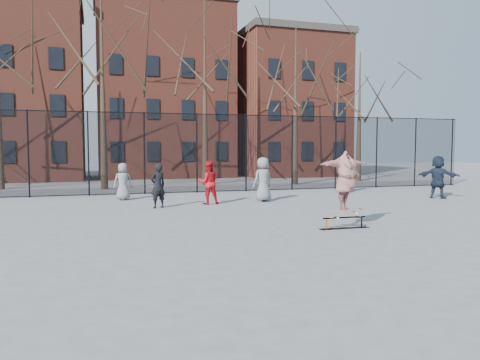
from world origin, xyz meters
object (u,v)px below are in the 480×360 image
object	(u,v)px
bystander_grey	(123,181)
bystander_extra	(263,179)
bystander_red	(208,183)
bystander_white	(350,176)
skater	(346,183)
bystander_black	(158,186)
skateboard	(346,215)
skate_rail	(344,224)
bystander_navy	(438,177)

from	to	relation	value
bystander_grey	bystander_extra	size ratio (longest dim) A/B	0.86
bystander_red	bystander_white	bearing A→B (deg)	-158.50
bystander_grey	bystander_red	bearing A→B (deg)	134.46
skater	bystander_red	world-z (taller)	skater
bystander_black	skateboard	bearing A→B (deg)	105.56
bystander_grey	bystander_white	world-z (taller)	bystander_white
skate_rail	bystander_grey	bearing A→B (deg)	121.31
skater	bystander_extra	xyz separation A→B (m)	(-0.00, 6.86, -0.34)
bystander_navy	bystander_extra	xyz separation A→B (m)	(-7.93, 1.13, -0.02)
bystander_navy	bystander_red	bearing A→B (deg)	46.11
bystander_extra	bystander_red	bearing A→B (deg)	-12.35
skater	bystander_black	size ratio (longest dim) A/B	1.22
bystander_red	bystander_extra	distance (m)	2.42
skater	bystander_extra	size ratio (longest dim) A/B	1.09
skater	bystander_red	bearing A→B (deg)	86.54
bystander_red	bystander_white	size ratio (longest dim) A/B	1.07
bystander_red	bystander_navy	distance (m)	10.39
skateboard	bystander_navy	bearing A→B (deg)	35.86
bystander_black	bystander_red	world-z (taller)	bystander_red
skateboard	bystander_red	xyz separation A→B (m)	(-2.41, 6.65, 0.49)
skate_rail	skater	distance (m)	1.15
bystander_red	bystander_extra	xyz separation A→B (m)	(2.41, 0.21, 0.06)
skate_rail	bystander_white	size ratio (longest dim) A/B	0.92
bystander_white	bystander_extra	distance (m)	6.46
skater	bystander_navy	distance (m)	9.79
skateboard	skater	xyz separation A→B (m)	(0.00, 0.00, 0.89)
bystander_white	bystander_navy	xyz separation A→B (m)	(2.14, -3.98, 0.14)
bystander_navy	bystander_extra	size ratio (longest dim) A/B	1.02
bystander_black	bystander_red	bearing A→B (deg)	174.87
skate_rail	bystander_grey	xyz separation A→B (m)	(-5.59, 9.19, 0.68)
bystander_black	bystander_extra	bearing A→B (deg)	169.07
skateboard	bystander_grey	distance (m)	10.79
bystander_navy	skate_rail	bearing A→B (deg)	86.90
skate_rail	bystander_white	distance (m)	11.35
bystander_white	bystander_extra	bearing A→B (deg)	42.42
skater	bystander_red	xyz separation A→B (m)	(-2.41, 6.65, -0.40)
skater	skateboard	bearing A→B (deg)	0.00
skateboard	bystander_white	xyz separation A→B (m)	(5.80, 9.71, 0.43)
skateboard	bystander_white	bearing A→B (deg)	59.18
bystander_black	bystander_white	world-z (taller)	bystander_black
skate_rail	bystander_red	bearing A→B (deg)	109.68
skate_rail	bystander_red	distance (m)	7.10
bystander_extra	skate_rail	bearing A→B (deg)	72.36
skateboard	bystander_black	world-z (taller)	bystander_black
skate_rail	bystander_grey	size ratio (longest dim) A/B	0.93
bystander_black	bystander_red	xyz separation A→B (m)	(2.10, 0.60, 0.04)
skate_rail	skater	size ratio (longest dim) A/B	0.74
bystander_extra	skateboard	bearing A→B (deg)	72.66
bystander_navy	bystander_black	bearing A→B (deg)	49.73
skater	bystander_extra	distance (m)	6.87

